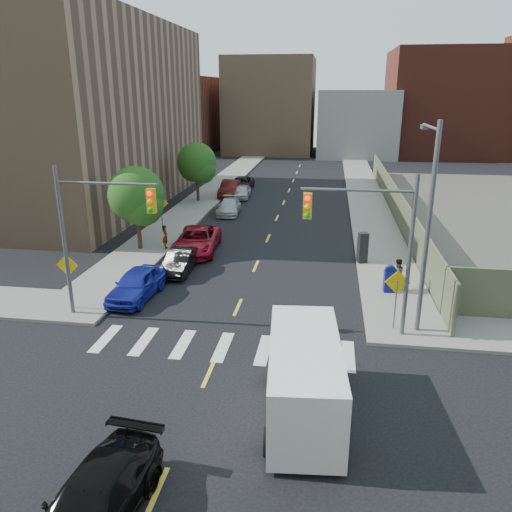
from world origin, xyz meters
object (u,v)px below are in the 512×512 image
(parked_car_maroon, at_px, (230,189))
(mailbox, at_px, (390,279))
(black_sedan, at_px, (93,504))
(payphone, at_px, (363,248))
(parked_car_white, at_px, (242,192))
(parked_car_grey, at_px, (242,183))
(cargo_van, at_px, (304,375))
(parked_car_blue, at_px, (137,284))
(pedestrian_east, at_px, (397,274))
(parked_car_black, at_px, (180,261))
(parked_car_red, at_px, (197,240))
(parked_car_silver, at_px, (229,207))
(pedestrian_west, at_px, (165,237))

(parked_car_maroon, bearing_deg, mailbox, -61.54)
(black_sedan, height_order, payphone, payphone)
(parked_car_white, relative_size, parked_car_grey, 0.79)
(cargo_van, bearing_deg, parked_car_blue, 132.26)
(pedestrian_east, bearing_deg, parked_car_black, -22.43)
(parked_car_red, xyz_separation_m, black_sedan, (3.10, -21.44, -0.08))
(payphone, height_order, pedestrian_east, payphone)
(parked_car_silver, height_order, parked_car_white, parked_car_white)
(cargo_van, height_order, payphone, cargo_van)
(parked_car_blue, distance_m, parked_car_grey, 29.39)
(parked_car_silver, xyz_separation_m, pedestrian_west, (-2.10, -10.63, 0.30))
(parked_car_maroon, relative_size, cargo_van, 0.81)
(black_sedan, bearing_deg, parked_car_red, 103.97)
(parked_car_blue, relative_size, parked_car_black, 1.11)
(parked_car_grey, distance_m, mailbox, 29.76)
(parked_car_black, relative_size, parked_car_grey, 0.85)
(parked_car_red, height_order, parked_car_grey, parked_car_red)
(parked_car_grey, bearing_deg, parked_car_red, -87.33)
(pedestrian_east, bearing_deg, parked_car_grey, -80.66)
(parked_car_silver, height_order, black_sedan, black_sedan)
(mailbox, distance_m, pedestrian_east, 0.59)
(parked_car_red, distance_m, pedestrian_east, 13.08)
(parked_car_grey, relative_size, cargo_van, 0.79)
(parked_car_maroon, xyz_separation_m, mailbox, (12.94, -23.18, 0.05))
(black_sedan, distance_m, pedestrian_east, 18.64)
(mailbox, distance_m, pedestrian_west, 14.77)
(parked_car_black, bearing_deg, parked_car_red, 88.71)
(parked_car_silver, relative_size, parked_car_maroon, 0.91)
(cargo_van, distance_m, mailbox, 11.29)
(cargo_van, height_order, mailbox, cargo_van)
(parked_car_blue, bearing_deg, pedestrian_east, 15.93)
(pedestrian_west, xyz_separation_m, pedestrian_east, (14.15, -5.00, 0.04))
(parked_car_silver, xyz_separation_m, black_sedan, (3.10, -31.99, 0.07))
(parked_car_black, bearing_deg, cargo_van, -58.81)
(parked_car_silver, bearing_deg, cargo_van, -77.63)
(cargo_van, bearing_deg, parked_car_red, 110.98)
(parked_car_blue, bearing_deg, parked_car_grey, 93.45)
(parked_car_silver, bearing_deg, parked_car_blue, -97.27)
(cargo_van, height_order, pedestrian_east, cargo_van)
(parked_car_white, height_order, payphone, payphone)
(parked_car_silver, distance_m, parked_car_grey, 11.00)
(parked_car_blue, distance_m, payphone, 13.45)
(pedestrian_west, relative_size, pedestrian_east, 0.95)
(parked_car_white, xyz_separation_m, black_sedan, (3.10, -38.46, 0.07))
(parked_car_silver, distance_m, pedestrian_east, 19.74)
(parked_car_white, bearing_deg, pedestrian_east, -62.84)
(mailbox, bearing_deg, parked_car_blue, -174.60)
(parked_car_blue, distance_m, parked_car_white, 24.92)
(parked_car_silver, bearing_deg, parked_car_black, -93.96)
(parked_car_black, bearing_deg, black_sedan, -81.29)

